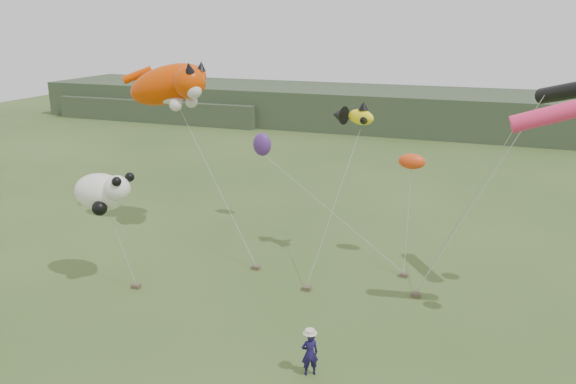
{
  "coord_description": "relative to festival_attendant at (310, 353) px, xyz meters",
  "views": [
    {
      "loc": [
        6.27,
        -15.94,
        11.09
      ],
      "look_at": [
        -0.64,
        3.0,
        4.94
      ],
      "focal_mm": 35.0,
      "sensor_mm": 36.0,
      "label": 1
    }
  ],
  "objects": [
    {
      "name": "ground",
      "position": [
        -1.5,
        0.8,
        -0.78
      ],
      "size": [
        120.0,
        120.0,
        0.0
      ],
      "primitive_type": "plane",
      "color": "#385123",
      "rests_on": "ground"
    },
    {
      "name": "fish_kite",
      "position": [
        -1.12,
        9.53,
        6.24
      ],
      "size": [
        2.29,
        1.51,
        1.12
      ],
      "color": "yellow",
      "rests_on": "ground"
    },
    {
      "name": "panda_kite",
      "position": [
        -10.4,
        3.54,
        3.38
      ],
      "size": [
        2.85,
        1.84,
        1.77
      ],
      "color": "white",
      "rests_on": "ground"
    },
    {
      "name": "misc_kites",
      "position": [
        -3.76,
        12.12,
        3.89
      ],
      "size": [
        9.83,
        3.66,
        1.44
      ],
      "color": "#EC4213",
      "rests_on": "ground"
    },
    {
      "name": "sandbag_anchors",
      "position": [
        -2.31,
        6.21,
        -0.69
      ],
      "size": [
        11.85,
        5.41,
        0.18
      ],
      "color": "brown",
      "rests_on": "ground"
    },
    {
      "name": "cat_kite",
      "position": [
        -10.9,
        10.37,
        7.17
      ],
      "size": [
        5.77,
        3.19,
        3.05
      ],
      "color": "#D93C00",
      "rests_on": "ground"
    },
    {
      "name": "headland",
      "position": [
        -4.61,
        45.48,
        1.15
      ],
      "size": [
        90.0,
        13.0,
        4.0
      ],
      "color": "#2D3D28",
      "rests_on": "ground"
    },
    {
      "name": "festival_attendant",
      "position": [
        0.0,
        0.0,
        0.0
      ],
      "size": [
        0.68,
        0.62,
        1.55
      ],
      "primitive_type": "imported",
      "rotation": [
        0.0,
        0.0,
        3.71
      ],
      "color": "#171141",
      "rests_on": "ground"
    }
  ]
}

